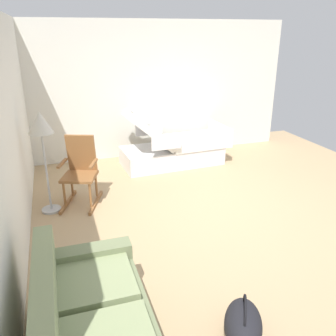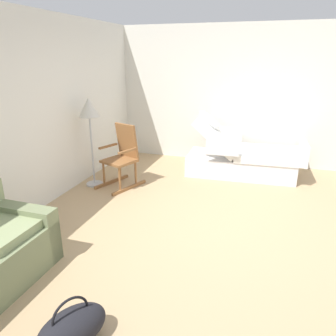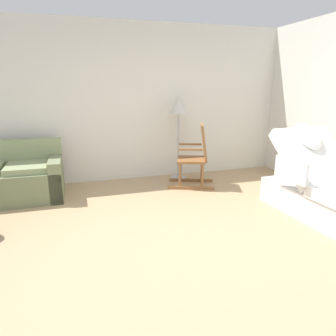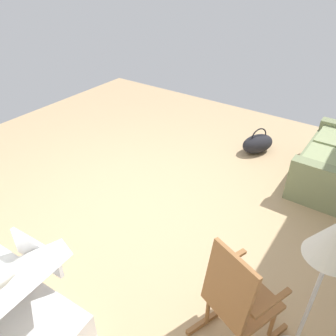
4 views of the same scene
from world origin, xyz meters
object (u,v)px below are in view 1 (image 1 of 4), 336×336
at_px(rocking_chair, 81,171).
at_px(duffel_bag, 243,324).
at_px(couch, 93,331).
at_px(floor_lamp, 41,130).
at_px(hospital_bed, 172,148).

height_order(rocking_chair, duffel_bag, rocking_chair).
bearing_deg(couch, rocking_chair, -3.72).
relative_size(rocking_chair, floor_lamp, 0.71).
relative_size(hospital_bed, duffel_bag, 3.27).
distance_m(couch, duffel_bag, 1.25).
relative_size(hospital_bed, rocking_chair, 2.01).
height_order(hospital_bed, duffel_bag, hospital_bed).
height_order(rocking_chair, floor_lamp, floor_lamp).
height_order(hospital_bed, couch, hospital_bed).
relative_size(couch, floor_lamp, 1.08).
distance_m(hospital_bed, floor_lamp, 2.83).
xyz_separation_m(couch, rocking_chair, (2.93, -0.19, 0.20)).
bearing_deg(rocking_chair, duffel_bag, -161.55).
xyz_separation_m(couch, duffel_bag, (-0.17, -1.23, -0.15)).
distance_m(hospital_bed, couch, 4.58).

